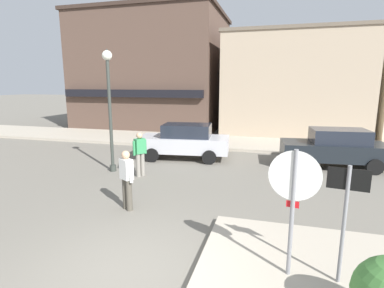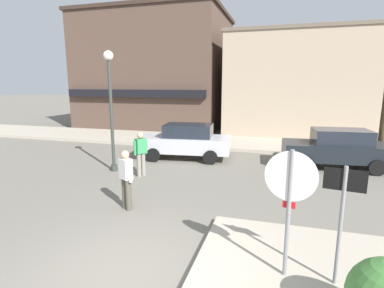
{
  "view_description": "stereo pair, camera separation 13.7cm",
  "coord_description": "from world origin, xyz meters",
  "px_view_note": "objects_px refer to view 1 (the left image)",
  "views": [
    {
      "loc": [
        2.33,
        -4.15,
        3.29
      ],
      "look_at": [
        -0.06,
        4.5,
        1.5
      ],
      "focal_mm": 28.0,
      "sensor_mm": 36.0,
      "label": 1
    },
    {
      "loc": [
        2.47,
        -4.11,
        3.29
      ],
      "look_at": [
        -0.06,
        4.5,
        1.5
      ],
      "focal_mm": 28.0,
      "sensor_mm": 36.0,
      "label": 2
    }
  ],
  "objects_px": {
    "parked_car_second": "(335,148)",
    "pedestrian_crossing_near": "(140,153)",
    "stop_sign": "(293,197)",
    "parked_car_nearest": "(185,141)",
    "pedestrian_crossing_far": "(127,178)",
    "lamp_post": "(109,94)",
    "one_way_sign": "(345,213)"
  },
  "relations": [
    {
      "from": "parked_car_nearest",
      "to": "pedestrian_crossing_far",
      "type": "height_order",
      "value": "pedestrian_crossing_far"
    },
    {
      "from": "one_way_sign",
      "to": "parked_car_second",
      "type": "xyz_separation_m",
      "value": [
        1.27,
        8.01,
        -0.52
      ]
    },
    {
      "from": "one_way_sign",
      "to": "pedestrian_crossing_near",
      "type": "bearing_deg",
      "value": 139.99
    },
    {
      "from": "stop_sign",
      "to": "lamp_post",
      "type": "bearing_deg",
      "value": 140.79
    },
    {
      "from": "stop_sign",
      "to": "pedestrian_crossing_far",
      "type": "xyz_separation_m",
      "value": [
        -4.02,
        1.99,
        -0.65
      ]
    },
    {
      "from": "one_way_sign",
      "to": "lamp_post",
      "type": "height_order",
      "value": "lamp_post"
    },
    {
      "from": "lamp_post",
      "to": "parked_car_second",
      "type": "distance_m",
      "value": 9.05
    },
    {
      "from": "parked_car_second",
      "to": "pedestrian_crossing_far",
      "type": "xyz_separation_m",
      "value": [
        -6.06,
        -6.01,
        0.06
      ]
    },
    {
      "from": "stop_sign",
      "to": "parked_car_second",
      "type": "xyz_separation_m",
      "value": [
        2.04,
        8.0,
        -0.71
      ]
    },
    {
      "from": "parked_car_second",
      "to": "pedestrian_crossing_near",
      "type": "xyz_separation_m",
      "value": [
        -7.0,
        -3.19,
        0.06
      ]
    },
    {
      "from": "stop_sign",
      "to": "pedestrian_crossing_near",
      "type": "height_order",
      "value": "stop_sign"
    },
    {
      "from": "parked_car_nearest",
      "to": "pedestrian_crossing_far",
      "type": "xyz_separation_m",
      "value": [
        0.17,
        -5.81,
        0.06
      ]
    },
    {
      "from": "parked_car_nearest",
      "to": "pedestrian_crossing_near",
      "type": "relative_size",
      "value": 2.59
    },
    {
      "from": "stop_sign",
      "to": "pedestrian_crossing_near",
      "type": "relative_size",
      "value": 1.43
    },
    {
      "from": "lamp_post",
      "to": "stop_sign",
      "type": "bearing_deg",
      "value": -39.21
    },
    {
      "from": "parked_car_second",
      "to": "pedestrian_crossing_near",
      "type": "relative_size",
      "value": 2.57
    },
    {
      "from": "pedestrian_crossing_near",
      "to": "parked_car_nearest",
      "type": "bearing_deg",
      "value": 75.45
    },
    {
      "from": "stop_sign",
      "to": "lamp_post",
      "type": "distance_m",
      "value": 8.21
    },
    {
      "from": "parked_car_second",
      "to": "one_way_sign",
      "type": "bearing_deg",
      "value": -98.98
    },
    {
      "from": "lamp_post",
      "to": "one_way_sign",
      "type": "bearing_deg",
      "value": -36.01
    },
    {
      "from": "lamp_post",
      "to": "parked_car_second",
      "type": "bearing_deg",
      "value": 19.21
    },
    {
      "from": "stop_sign",
      "to": "pedestrian_crossing_near",
      "type": "xyz_separation_m",
      "value": [
        -4.97,
        4.81,
        -0.65
      ]
    },
    {
      "from": "pedestrian_crossing_far",
      "to": "one_way_sign",
      "type": "bearing_deg",
      "value": -22.61
    },
    {
      "from": "lamp_post",
      "to": "parked_car_second",
      "type": "relative_size",
      "value": 1.1
    },
    {
      "from": "lamp_post",
      "to": "pedestrian_crossing_far",
      "type": "height_order",
      "value": "lamp_post"
    },
    {
      "from": "stop_sign",
      "to": "one_way_sign",
      "type": "distance_m",
      "value": 0.8
    },
    {
      "from": "pedestrian_crossing_far",
      "to": "pedestrian_crossing_near",
      "type": "bearing_deg",
      "value": 108.52
    },
    {
      "from": "parked_car_nearest",
      "to": "stop_sign",
      "type": "bearing_deg",
      "value": -61.76
    },
    {
      "from": "parked_car_second",
      "to": "pedestrian_crossing_far",
      "type": "bearing_deg",
      "value": -135.22
    },
    {
      "from": "pedestrian_crossing_far",
      "to": "stop_sign",
      "type": "bearing_deg",
      "value": -26.35
    },
    {
      "from": "pedestrian_crossing_near",
      "to": "pedestrian_crossing_far",
      "type": "bearing_deg",
      "value": -71.48
    },
    {
      "from": "stop_sign",
      "to": "parked_car_second",
      "type": "relative_size",
      "value": 0.56
    }
  ]
}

